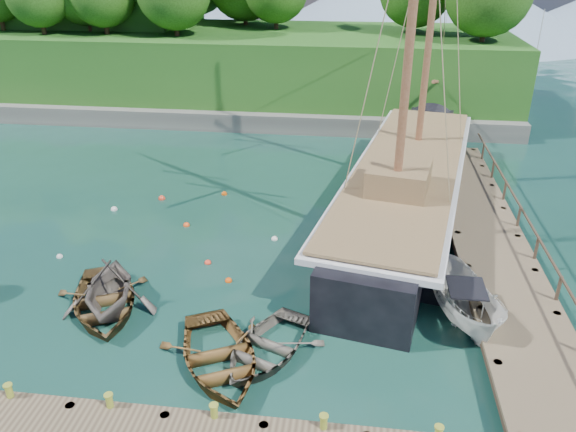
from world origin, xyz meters
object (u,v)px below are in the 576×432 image
object	(u,v)px
rowboat_1	(112,309)
rowboat_3	(266,355)
rowboat_2	(219,367)
schooner	(405,193)
rowboat_0	(105,310)
cabin_boat_white	(461,321)

from	to	relation	value
rowboat_1	rowboat_3	size ratio (longest dim) A/B	0.94
rowboat_2	schooner	size ratio (longest dim) A/B	0.17
rowboat_0	schooner	world-z (taller)	schooner
rowboat_0	schooner	xyz separation A→B (m)	(11.52, 9.86, 1.13)
rowboat_0	cabin_boat_white	xyz separation A→B (m)	(13.10, 1.02, 0.00)
rowboat_1	schooner	world-z (taller)	schooner
rowboat_0	rowboat_3	bearing A→B (deg)	-40.31
rowboat_3	cabin_boat_white	world-z (taller)	cabin_boat_white
rowboat_0	rowboat_3	distance (m)	6.60
rowboat_1	rowboat_3	bearing A→B (deg)	-31.69
rowboat_2	rowboat_3	bearing A→B (deg)	2.13
schooner	rowboat_1	bearing A→B (deg)	-127.83
rowboat_0	rowboat_3	xyz separation A→B (m)	(6.37, -1.73, 0.00)
cabin_boat_white	schooner	distance (m)	9.05
rowboat_0	rowboat_3	size ratio (longest dim) A/B	1.14
rowboat_1	cabin_boat_white	distance (m)	12.92
rowboat_0	rowboat_1	world-z (taller)	rowboat_1
rowboat_0	rowboat_2	bearing A→B (deg)	-51.76
rowboat_0	cabin_boat_white	bearing A→B (deg)	-20.68
rowboat_1	cabin_boat_white	size ratio (longest dim) A/B	0.83
rowboat_0	cabin_boat_white	distance (m)	13.14
rowboat_0	rowboat_2	size ratio (longest dim) A/B	1.00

